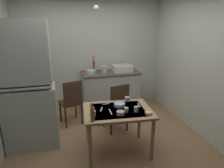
# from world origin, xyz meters

# --- Properties ---
(ground_plane) EXTENTS (4.52, 4.52, 0.00)m
(ground_plane) POSITION_xyz_m (0.00, 0.00, 0.00)
(ground_plane) COLOR #926D4B
(wall_back) EXTENTS (3.51, 0.10, 2.56)m
(wall_back) POSITION_xyz_m (0.00, 1.81, 1.28)
(wall_back) COLOR beige
(wall_back) RESTS_ON ground
(wall_right) EXTENTS (0.10, 3.62, 2.56)m
(wall_right) POSITION_xyz_m (1.75, 0.00, 1.28)
(wall_right) COLOR silver
(wall_right) RESTS_ON ground
(hutch_cabinet) EXTENTS (0.83, 0.49, 2.10)m
(hutch_cabinet) POSITION_xyz_m (-1.27, 0.24, 0.98)
(hutch_cabinet) COLOR #A6B1A4
(hutch_cabinet) RESTS_ON ground
(counter_cabinet) EXTENTS (1.34, 0.64, 0.90)m
(counter_cabinet) POSITION_xyz_m (0.39, 1.44, 0.45)
(counter_cabinet) COLOR #A6B1A4
(counter_cabinet) RESTS_ON ground
(sink_basin) EXTENTS (0.44, 0.34, 0.15)m
(sink_basin) POSITION_xyz_m (0.67, 1.44, 0.98)
(sink_basin) COLOR silver
(sink_basin) RESTS_ON counter_cabinet
(hand_pump) EXTENTS (0.05, 0.27, 0.39)m
(hand_pump) POSITION_xyz_m (0.00, 1.49, 1.07)
(hand_pump) COLOR maroon
(hand_pump) RESTS_ON counter_cabinet
(mixing_bowl_counter) EXTENTS (0.21, 0.21, 0.09)m
(mixing_bowl_counter) POSITION_xyz_m (-0.08, 1.39, 0.95)
(mixing_bowl_counter) COLOR #ADD1C1
(mixing_bowl_counter) RESTS_ON counter_cabinet
(stoneware_crock) EXTENTS (0.12, 0.12, 0.15)m
(stoneware_crock) POSITION_xyz_m (0.23, 1.43, 0.98)
(stoneware_crock) COLOR beige
(stoneware_crock) RESTS_ON counter_cabinet
(dining_table) EXTENTS (1.11, 0.86, 0.74)m
(dining_table) POSITION_xyz_m (0.07, -0.27, 0.64)
(dining_table) COLOR #A58359
(dining_table) RESTS_ON ground
(chair_far_side) EXTENTS (0.48, 0.48, 0.96)m
(chair_far_side) POSITION_xyz_m (0.24, 0.35, 0.50)
(chair_far_side) COLOR #352919
(chair_far_side) RESTS_ON ground
(chair_by_counter) EXTENTS (0.50, 0.50, 0.95)m
(chair_by_counter) POSITION_xyz_m (-0.58, 0.82, 0.50)
(chair_by_counter) COLOR #3C2719
(chair_by_counter) RESTS_ON ground
(serving_bowl_wide) EXTENTS (0.18, 0.18, 0.05)m
(serving_bowl_wide) POSITION_xyz_m (0.14, -0.15, 0.76)
(serving_bowl_wide) COLOR #9EB2C6
(serving_bowl_wide) RESTS_ON dining_table
(soup_bowl_small) EXTENTS (0.10, 0.10, 0.04)m
(soup_bowl_small) POSITION_xyz_m (0.47, -0.54, 0.76)
(soup_bowl_small) COLOR beige
(soup_bowl_small) RESTS_ON dining_table
(sauce_dish) EXTENTS (0.12, 0.12, 0.06)m
(sauce_dish) POSITION_xyz_m (0.06, -0.45, 0.76)
(sauce_dish) COLOR tan
(sauce_dish) RESTS_ON dining_table
(teacup_cream) EXTENTS (0.06, 0.06, 0.08)m
(teacup_cream) POSITION_xyz_m (0.33, -0.41, 0.78)
(teacup_cream) COLOR beige
(teacup_cream) RESTS_ON dining_table
(mug_dark) EXTENTS (0.06, 0.06, 0.07)m
(mug_dark) POSITION_xyz_m (0.17, -0.39, 0.77)
(mug_dark) COLOR #ADD1C1
(mug_dark) RESTS_ON dining_table
(mug_tall) EXTENTS (0.07, 0.07, 0.08)m
(mug_tall) POSITION_xyz_m (-0.33, -0.39, 0.78)
(mug_tall) COLOR #ADD1C1
(mug_tall) RESTS_ON dining_table
(teacup_mint) EXTENTS (0.08, 0.08, 0.07)m
(teacup_mint) POSITION_xyz_m (0.33, 0.03, 0.77)
(teacup_mint) COLOR #9EB2C6
(teacup_mint) RESTS_ON dining_table
(glass_bottle) EXTENTS (0.06, 0.06, 0.28)m
(glass_bottle) POSITION_xyz_m (-0.37, -0.55, 0.85)
(glass_bottle) COLOR olive
(glass_bottle) RESTS_ON dining_table
(table_knife) EXTENTS (0.02, 0.22, 0.00)m
(table_knife) POSITION_xyz_m (-0.05, -0.32, 0.74)
(table_knife) COLOR silver
(table_knife) RESTS_ON dining_table
(teaspoon_near_bowl) EXTENTS (0.04, 0.16, 0.00)m
(teaspoon_near_bowl) POSITION_xyz_m (0.45, -0.20, 0.74)
(teaspoon_near_bowl) COLOR beige
(teaspoon_near_bowl) RESTS_ON dining_table
(teaspoon_by_cup) EXTENTS (0.07, 0.16, 0.00)m
(teaspoon_by_cup) POSITION_xyz_m (-0.17, -0.20, 0.74)
(teaspoon_by_cup) COLOR beige
(teaspoon_by_cup) RESTS_ON dining_table
(serving_spoon) EXTENTS (0.12, 0.03, 0.00)m
(serving_spoon) POSITION_xyz_m (-0.05, -0.01, 0.74)
(serving_spoon) COLOR beige
(serving_spoon) RESTS_ON dining_table
(pendant_bulb) EXTENTS (0.08, 0.08, 0.08)m
(pendant_bulb) POSITION_xyz_m (-0.12, 0.33, 2.25)
(pendant_bulb) COLOR #F9EFCC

